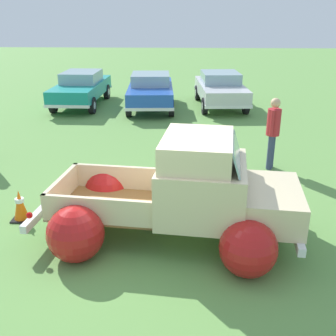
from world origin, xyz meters
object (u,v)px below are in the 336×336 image
show_car_2 (220,88)px  lane_cone_0 (20,205)px  show_car_0 (81,87)px  spectator_1 (273,129)px  show_car_1 (151,90)px  vintage_pickup_truck (187,199)px

show_car_2 → lane_cone_0: (-4.70, -10.38, -0.47)m
show_car_0 → lane_cone_0: 10.42m
spectator_1 → lane_cone_0: size_ratio=2.94×
show_car_0 → show_car_1: size_ratio=1.05×
vintage_pickup_truck → lane_cone_0: 3.33m
show_car_2 → lane_cone_0: 11.40m
vintage_pickup_truck → show_car_0: bearing=119.1°
show_car_0 → lane_cone_0: size_ratio=7.29×
vintage_pickup_truck → spectator_1: bearing=64.9°
vintage_pickup_truck → show_car_0: size_ratio=1.04×
vintage_pickup_truck → lane_cone_0: (-3.26, 0.51, -0.45)m
show_car_1 → spectator_1: spectator_1 is taller
vintage_pickup_truck → show_car_0: (-4.52, 10.85, 0.02)m
spectator_1 → show_car_2: bearing=118.3°
vintage_pickup_truck → show_car_1: (-1.49, 10.35, 0.02)m
show_car_1 → lane_cone_0: bearing=-13.6°
show_car_1 → show_car_0: bearing=-102.6°
lane_cone_0 → show_car_2: bearing=65.7°
show_car_1 → show_car_2: size_ratio=0.98×
show_car_2 → spectator_1: bearing=1.5°
lane_cone_0 → show_car_0: bearing=97.0°
show_car_0 → spectator_1: size_ratio=2.48×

